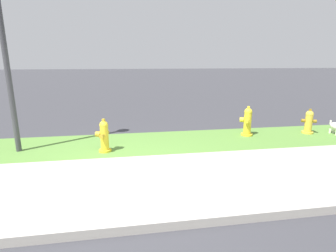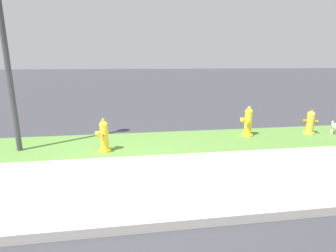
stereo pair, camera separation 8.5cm
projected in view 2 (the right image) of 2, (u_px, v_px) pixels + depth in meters
ground_plane at (121, 183)px, 4.19m from camera, size 120.00×120.00×0.00m
sidewalk_pavement at (121, 183)px, 4.19m from camera, size 18.00×2.32×0.01m
grass_verge at (123, 144)px, 6.17m from camera, size 18.00×1.80×0.01m
street_curb at (117, 227)px, 2.99m from camera, size 18.00×0.16×0.12m
fire_hydrant_at_driveway at (104, 136)px, 5.57m from camera, size 0.33×0.36×0.72m
fire_hydrant_mid_block at (248, 122)px, 6.74m from camera, size 0.34×0.36×0.77m
fire_hydrant_far_end at (310, 122)px, 6.93m from camera, size 0.37×0.35×0.67m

